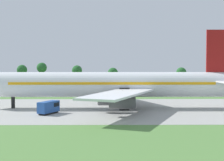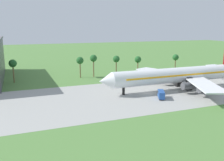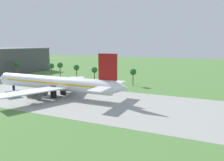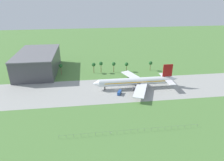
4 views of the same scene
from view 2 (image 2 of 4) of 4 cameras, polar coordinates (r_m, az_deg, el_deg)
ground_plane at (r=98.01m, az=7.96°, el=-2.85°), size 600.00×600.00×0.00m
taxiway_strip at (r=98.01m, az=7.96°, el=-2.84°), size 320.00×44.00×0.02m
jet_airliner at (r=106.65m, az=15.68°, el=1.26°), size 71.09×54.53×19.45m
baggage_tug at (r=91.19m, az=11.17°, el=-3.14°), size 4.31×6.10×2.81m
palm_tree_row at (r=129.82m, az=-1.30°, el=4.72°), size 91.75×3.60×11.34m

